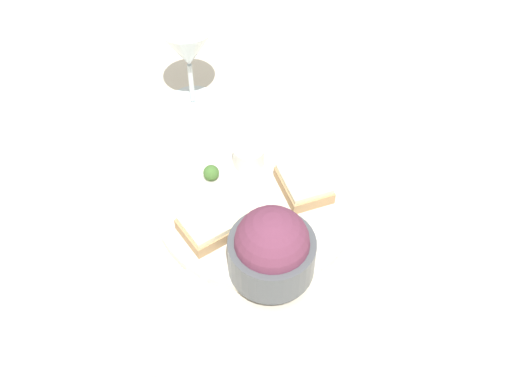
{
  "coord_description": "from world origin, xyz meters",
  "views": [
    {
      "loc": [
        -0.54,
        -0.19,
        0.71
      ],
      "look_at": [
        0.0,
        0.0,
        0.03
      ],
      "focal_mm": 45.0,
      "sensor_mm": 36.0,
      "label": 1
    }
  ],
  "objects_px": {
    "salad_bowl": "(272,249)",
    "cheese_toast_far": "(304,183)",
    "napkin": "(146,319)",
    "sauce_ramekin": "(249,155)",
    "wine_glass": "(188,49)",
    "cheese_toast_near": "(215,222)"
  },
  "relations": [
    {
      "from": "sauce_ramekin",
      "to": "cheese_toast_near",
      "type": "relative_size",
      "value": 0.42
    },
    {
      "from": "salad_bowl",
      "to": "wine_glass",
      "type": "xyz_separation_m",
      "value": [
        0.27,
        0.23,
        0.05
      ]
    },
    {
      "from": "cheese_toast_far",
      "to": "wine_glass",
      "type": "relative_size",
      "value": 0.67
    },
    {
      "from": "wine_glass",
      "to": "sauce_ramekin",
      "type": "bearing_deg",
      "value": -128.4
    },
    {
      "from": "sauce_ramekin",
      "to": "wine_glass",
      "type": "bearing_deg",
      "value": 51.6
    },
    {
      "from": "sauce_ramekin",
      "to": "wine_glass",
      "type": "height_order",
      "value": "wine_glass"
    },
    {
      "from": "napkin",
      "to": "salad_bowl",
      "type": "bearing_deg",
      "value": -46.3
    },
    {
      "from": "napkin",
      "to": "sauce_ramekin",
      "type": "bearing_deg",
      "value": -6.46
    },
    {
      "from": "salad_bowl",
      "to": "wine_glass",
      "type": "distance_m",
      "value": 0.36
    },
    {
      "from": "sauce_ramekin",
      "to": "napkin",
      "type": "distance_m",
      "value": 0.28
    },
    {
      "from": "sauce_ramekin",
      "to": "wine_glass",
      "type": "xyz_separation_m",
      "value": [
        0.11,
        0.14,
        0.08
      ]
    },
    {
      "from": "salad_bowl",
      "to": "sauce_ramekin",
      "type": "height_order",
      "value": "salad_bowl"
    },
    {
      "from": "cheese_toast_far",
      "to": "cheese_toast_near",
      "type": "bearing_deg",
      "value": 139.49
    },
    {
      "from": "salad_bowl",
      "to": "wine_glass",
      "type": "height_order",
      "value": "wine_glass"
    },
    {
      "from": "cheese_toast_near",
      "to": "wine_glass",
      "type": "relative_size",
      "value": 0.73
    },
    {
      "from": "cheese_toast_far",
      "to": "napkin",
      "type": "height_order",
      "value": "cheese_toast_far"
    },
    {
      "from": "cheese_toast_near",
      "to": "napkin",
      "type": "xyz_separation_m",
      "value": [
        -0.15,
        0.03,
        -0.02
      ]
    },
    {
      "from": "cheese_toast_near",
      "to": "napkin",
      "type": "height_order",
      "value": "cheese_toast_near"
    },
    {
      "from": "salad_bowl",
      "to": "cheese_toast_far",
      "type": "bearing_deg",
      "value": 0.02
    },
    {
      "from": "salad_bowl",
      "to": "cheese_toast_far",
      "type": "height_order",
      "value": "salad_bowl"
    },
    {
      "from": "sauce_ramekin",
      "to": "salad_bowl",
      "type": "bearing_deg",
      "value": -150.85
    },
    {
      "from": "cheese_toast_far",
      "to": "napkin",
      "type": "xyz_separation_m",
      "value": [
        -0.26,
        0.12,
        -0.02
      ]
    }
  ]
}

